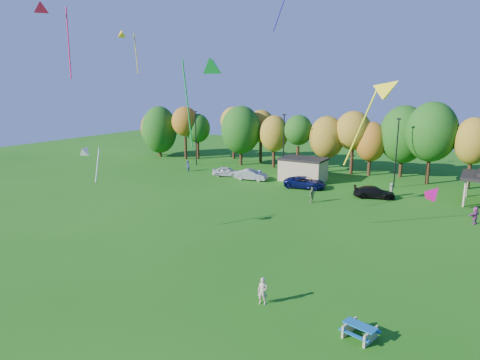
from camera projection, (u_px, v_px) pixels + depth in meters
The scene contains 21 objects.
ground at pixel (210, 329), 23.59m from camera, with size 160.00×160.00×0.00m, color #19600F.
tree_line at pixel (383, 137), 61.16m from camera, with size 93.57×10.55×11.15m.
lamp_posts at pixel (396, 151), 55.24m from camera, with size 64.50×0.25×9.09m.
utility_building at pixel (303, 169), 60.18m from camera, with size 6.30×4.30×3.25m.
picnic_table at pixel (360, 330), 22.68m from camera, with size 2.04×1.83×0.75m.
kite_flyer at pixel (263, 291), 26.12m from camera, with size 0.62×0.41×1.71m, color #CCB099.
car_a at pixel (227, 171), 63.26m from camera, with size 1.69×4.20×1.43m, color silver.
car_b at pixel (251, 175), 60.69m from camera, with size 1.60×4.58×1.51m, color #96979B.
car_c at pixel (305, 183), 55.89m from camera, with size 2.50×5.42×1.51m, color #0B1042.
car_d at pixel (374, 192), 51.01m from camera, with size 1.95×4.80×1.39m, color black.
far_person_0 at pixel (312, 195), 48.99m from camera, with size 1.05×0.44×1.79m, color #6D8954.
far_person_1 at pixel (391, 190), 51.62m from camera, with size 0.83×0.54×1.70m, color #66835A.
far_person_3 at pixel (187, 166), 66.98m from camera, with size 0.82×0.64×1.68m, color #5951B2.
far_person_4 at pixel (260, 175), 60.29m from camera, with size 0.99×0.57×1.54m, color #555ABB.
far_person_5 at pixel (475, 215), 41.33m from camera, with size 1.61×0.51×1.74m, color #A44491.
kite_3 at pixel (42, 7), 33.06m from camera, with size 3.27×2.92×6.39m.
kite_6 at pixel (211, 64), 32.06m from camera, with size 2.56×4.40×7.55m.
kite_11 at pixel (86, 151), 35.50m from camera, with size 1.32×2.12×3.40m.
kite_12 at pixel (389, 89), 23.79m from camera, with size 3.35×1.49×5.52m.
kite_13 at pixel (433, 192), 22.74m from camera, with size 1.44×1.44×1.17m.
kite_15 at pixel (122, 34), 48.48m from camera, with size 2.81×2.39×5.33m.
Camera 1 is at (12.19, -17.49, 13.14)m, focal length 32.00 mm.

